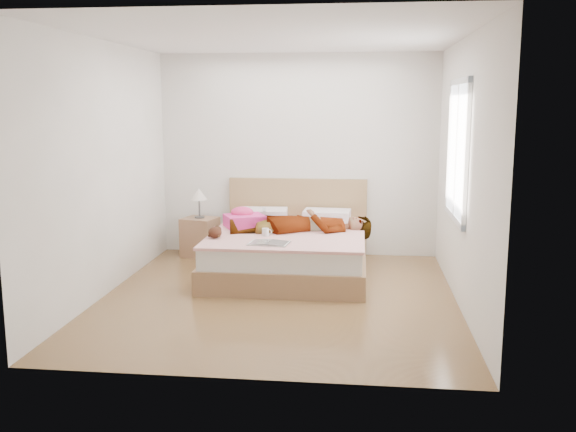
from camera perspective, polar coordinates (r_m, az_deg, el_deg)
The scene contains 11 objects.
ground at distance 6.65m, azimuth -0.84°, elevation -7.23°, with size 4.00×4.00×0.00m, color #4B3017.
woman at distance 7.46m, azimuth 1.21°, elevation -0.36°, with size 0.64×1.69×0.23m, color white.
hair at distance 7.98m, azimuth -2.56°, elevation -0.21°, with size 0.49×0.60×0.09m, color black.
phone at distance 7.90m, azimuth -2.13°, elevation 0.55°, with size 0.04×0.09×0.01m, color silver.
room_shell at distance 6.68m, azimuth 14.82°, elevation 5.65°, with size 4.00×4.00×4.00m.
bed at distance 7.57m, azimuth 0.16°, elevation -2.92°, with size 1.80×2.08×1.00m.
towel at distance 7.68m, azimuth -3.93°, elevation -0.25°, with size 0.56×0.52×0.23m.
magazine at distance 6.74m, azimuth -1.71°, elevation -2.41°, with size 0.45×0.32×0.02m.
coffee_mug at distance 7.13m, azimuth -2.00°, elevation -1.43°, with size 0.12×0.09×0.09m.
plush_toy at distance 7.07m, azimuth -6.47°, elevation -1.42°, with size 0.15×0.23×0.12m.
nightstand at distance 8.40m, azimuth -7.83°, elevation -1.58°, with size 0.49×0.46×0.89m.
Camera 1 is at (0.82, -6.29, 1.97)m, focal length 40.00 mm.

